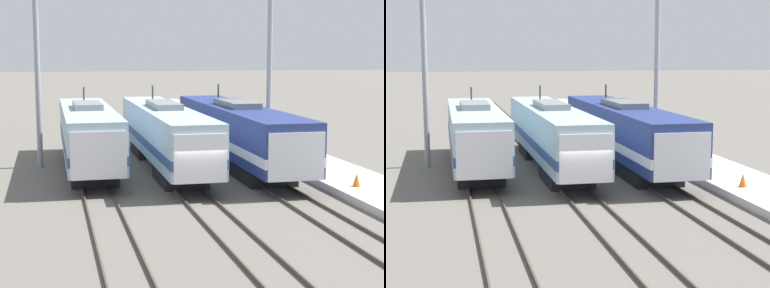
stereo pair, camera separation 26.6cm
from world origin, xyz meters
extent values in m
plane|color=#666059|center=(0.00, 0.00, 0.00)|extent=(400.00, 400.00, 0.00)
cube|color=#4C4238|center=(-5.27, 0.00, 0.07)|extent=(0.07, 120.00, 0.15)
cube|color=#4C4238|center=(-3.84, 0.00, 0.07)|extent=(0.07, 120.00, 0.15)
cube|color=#4C4238|center=(-0.72, 0.00, 0.07)|extent=(0.07, 120.00, 0.15)
cube|color=#4C4238|center=(0.72, 0.00, 0.07)|extent=(0.07, 120.00, 0.15)
cube|color=#4C4238|center=(3.84, 0.00, 0.07)|extent=(0.07, 120.00, 0.15)
cube|color=#4C4238|center=(5.27, 0.00, 0.07)|extent=(0.07, 120.00, 0.15)
cube|color=#232326|center=(-4.56, 5.28, 0.47)|extent=(2.50, 3.62, 0.95)
cube|color=#232326|center=(-4.56, 13.50, 0.47)|extent=(2.50, 3.62, 0.95)
cube|color=#9EBCCC|center=(-4.56, 9.39, 2.32)|extent=(2.94, 16.43, 2.74)
cube|color=navy|center=(-4.56, 9.39, 1.77)|extent=(2.98, 16.47, 0.49)
cube|color=silver|center=(-4.56, 2.23, 2.11)|extent=(2.70, 2.32, 2.33)
cube|color=black|center=(-4.56, 1.16, 2.63)|extent=(2.30, 0.08, 0.65)
cube|color=gray|center=(-4.56, 9.39, 3.86)|extent=(1.62, 4.11, 0.35)
cylinder|color=#38383D|center=(-4.56, 13.01, 4.22)|extent=(0.12, 0.12, 1.06)
cube|color=#232326|center=(0.00, 4.05, 0.47)|extent=(2.36, 4.23, 0.95)
cube|color=#232326|center=(0.00, 13.66, 0.47)|extent=(2.36, 4.23, 0.95)
cube|color=#9EBCCC|center=(0.00, 8.86, 2.32)|extent=(2.78, 19.23, 2.73)
cube|color=navy|center=(0.00, 8.86, 1.77)|extent=(2.82, 19.27, 0.49)
cube|color=silver|center=(0.00, 0.16, 2.11)|extent=(2.55, 2.04, 2.32)
cube|color=black|center=(0.00, -0.78, 2.62)|extent=(2.17, 0.08, 0.65)
cube|color=gray|center=(0.00, 8.86, 3.86)|extent=(1.53, 4.81, 0.35)
cylinder|color=#38383D|center=(0.00, 13.09, 4.24)|extent=(0.12, 0.12, 1.12)
cube|color=black|center=(4.56, 3.74, 0.47)|extent=(2.61, 4.39, 0.95)
cube|color=black|center=(4.56, 13.71, 0.47)|extent=(2.61, 4.39, 0.95)
cube|color=navy|center=(4.56, 8.73, 2.32)|extent=(3.07, 19.93, 2.73)
cube|color=silver|center=(4.56, 8.73, 1.77)|extent=(3.11, 19.97, 0.49)
cube|color=silver|center=(4.56, -0.48, 2.11)|extent=(2.82, 1.72, 2.32)
cube|color=black|center=(4.56, -1.26, 2.62)|extent=(2.40, 0.08, 0.65)
cube|color=slate|center=(4.56, 8.73, 3.86)|extent=(1.69, 4.98, 0.35)
cylinder|color=#38383D|center=(4.56, 13.11, 4.26)|extent=(0.12, 0.12, 1.14)
cylinder|color=gray|center=(-7.42, 10.54, 6.04)|extent=(0.33, 0.33, 12.08)
cylinder|color=gray|center=(7.30, 10.54, 6.04)|extent=(0.33, 0.33, 12.08)
cube|color=beige|center=(8.85, 0.00, 0.19)|extent=(4.00, 120.00, 0.39)
cone|color=orange|center=(8.03, -0.63, 0.73)|extent=(0.40, 0.40, 0.69)
camera|label=1|loc=(-6.79, -29.36, 7.05)|focal=60.00mm
camera|label=2|loc=(-6.53, -29.41, 7.05)|focal=60.00mm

